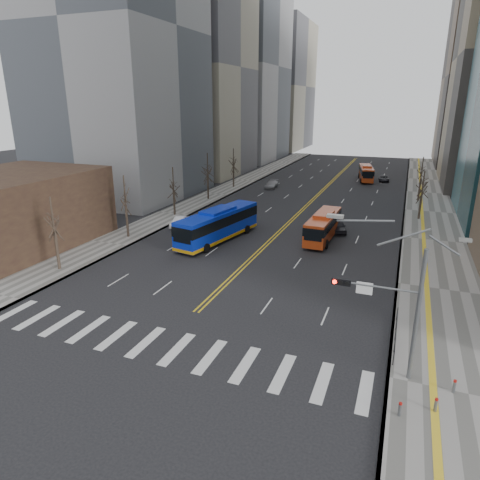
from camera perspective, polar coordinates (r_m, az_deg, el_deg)
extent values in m
plane|color=black|center=(29.42, -10.46, -13.66)|extent=(220.00, 220.00, 0.00)
cube|color=slate|center=(67.86, 23.92, 3.46)|extent=(7.00, 130.00, 0.15)
cube|color=slate|center=(74.21, -3.27, 6.12)|extent=(5.00, 130.00, 0.15)
cube|color=silver|center=(37.31, -27.95, -8.45)|extent=(0.70, 4.00, 0.01)
cube|color=silver|center=(35.66, -25.41, -9.28)|extent=(0.70, 4.00, 0.01)
cube|color=silver|center=(34.08, -22.61, -10.17)|extent=(0.70, 4.00, 0.01)
cube|color=silver|center=(32.60, -19.53, -11.11)|extent=(0.70, 4.00, 0.01)
cube|color=silver|center=(31.23, -16.15, -12.10)|extent=(0.70, 4.00, 0.01)
cube|color=silver|center=(29.99, -12.44, -13.13)|extent=(0.70, 4.00, 0.01)
cube|color=silver|center=(28.88, -8.40, -14.18)|extent=(0.70, 4.00, 0.01)
cube|color=silver|center=(27.93, -4.01, -15.24)|extent=(0.70, 4.00, 0.01)
cube|color=silver|center=(27.16, 0.69, -16.27)|extent=(0.70, 4.00, 0.01)
cube|color=silver|center=(26.57, 5.69, -17.23)|extent=(0.70, 4.00, 0.01)
cube|color=silver|center=(26.18, 10.93, -18.11)|extent=(0.70, 4.00, 0.01)
cube|color=silver|center=(26.00, 16.34, -18.85)|extent=(0.70, 4.00, 0.01)
cube|color=gold|center=(78.80, 10.75, 6.48)|extent=(0.15, 100.00, 0.01)
cube|color=gold|center=(78.73, 11.04, 6.45)|extent=(0.15, 100.00, 0.01)
cube|color=gray|center=(76.44, -16.43, 25.37)|extent=(22.00, 24.00, 52.00)
cube|color=gray|center=(98.10, -6.36, 21.80)|extent=(22.00, 22.00, 44.00)
cube|color=gray|center=(122.45, 0.33, 22.06)|extent=(20.00, 26.00, 48.00)
cube|color=gray|center=(152.24, 5.29, 19.68)|extent=(18.00, 30.00, 40.00)
cube|color=#301E18|center=(52.91, -28.32, 3.49)|extent=(14.00, 18.00, 8.00)
cylinder|color=slate|center=(25.68, 22.52, -9.58)|extent=(0.24, 0.24, 8.00)
cylinder|color=slate|center=(25.03, 17.78, -5.95)|extent=(4.50, 0.12, 0.12)
cube|color=black|center=(25.17, 13.35, -5.42)|extent=(1.10, 0.28, 0.38)
cylinder|color=#FF190C|center=(25.07, 12.50, -5.45)|extent=(0.24, 0.08, 0.24)
cylinder|color=black|center=(25.03, 13.29, -5.55)|extent=(0.24, 0.08, 0.24)
cylinder|color=black|center=(24.99, 14.09, -5.65)|extent=(0.24, 0.08, 0.24)
cube|color=white|center=(25.14, 16.25, -6.19)|extent=(0.90, 0.06, 0.70)
cube|color=#999993|center=(24.03, 12.58, 3.11)|extent=(0.90, 0.35, 0.18)
cube|color=black|center=(30.51, 20.13, -10.83)|extent=(0.04, 6.00, 0.04)
cylinder|color=black|center=(28.14, 19.79, -14.56)|extent=(0.06, 0.06, 1.00)
cylinder|color=black|center=(29.43, 19.92, -13.04)|extent=(0.06, 0.06, 1.00)
cylinder|color=black|center=(30.74, 20.03, -11.65)|extent=(0.06, 0.06, 1.00)
cylinder|color=black|center=(32.07, 20.14, -10.38)|extent=(0.06, 0.06, 1.00)
cylinder|color=black|center=(33.41, 20.23, -9.21)|extent=(0.06, 0.06, 1.00)
cylinder|color=slate|center=(24.52, 20.52, -20.45)|extent=(0.16, 0.16, 0.70)
cylinder|color=#B2140F|center=(24.29, 20.63, -19.74)|extent=(0.17, 0.17, 0.10)
cylinder|color=slate|center=(25.44, 24.63, -19.44)|extent=(0.16, 0.16, 0.70)
cylinder|color=#B2140F|center=(25.23, 24.75, -18.74)|extent=(0.17, 0.17, 0.10)
cylinder|color=slate|center=(27.20, 26.64, -17.11)|extent=(0.16, 0.16, 0.70)
cylinder|color=#B2140F|center=(27.00, 26.76, -16.45)|extent=(0.17, 0.17, 0.10)
cylinder|color=#2F251D|center=(43.69, -23.18, -1.40)|extent=(0.28, 0.28, 3.75)
cylinder|color=#2F251D|center=(51.64, -14.81, 2.40)|extent=(0.28, 0.28, 3.90)
cylinder|color=#2F251D|center=(60.60, -8.76, 4.91)|extent=(0.28, 0.28, 3.60)
cylinder|color=#2F251D|center=(70.07, -4.29, 7.00)|extent=(0.28, 0.28, 4.00)
cylinder|color=#2F251D|center=(79.99, -0.87, 8.34)|extent=(0.28, 0.28, 3.80)
cylinder|color=#2F251D|center=(62.55, 22.87, 4.05)|extent=(0.28, 0.28, 3.50)
cylinder|color=#2F251D|center=(74.28, 22.79, 6.18)|extent=(0.28, 0.28, 3.75)
cube|color=#0C29C2|center=(48.97, -2.93, 2.08)|extent=(5.12, 13.15, 3.08)
cube|color=black|center=(48.81, -2.94, 2.74)|extent=(5.18, 13.19, 1.10)
cube|color=#0C29C2|center=(48.54, -2.96, 3.94)|extent=(2.98, 4.84, 0.40)
cube|color=orange|center=(49.35, -2.91, 0.58)|extent=(5.18, 13.19, 0.35)
cylinder|color=black|center=(47.04, -7.14, -0.49)|extent=(0.49, 1.04, 1.00)
cylinder|color=black|center=(45.46, -4.52, -1.06)|extent=(0.49, 1.04, 1.00)
cylinder|color=black|center=(53.34, -1.53, 1.88)|extent=(0.49, 1.04, 1.00)
cylinder|color=black|center=(51.95, 0.93, 1.44)|extent=(0.49, 1.04, 1.00)
cube|color=#AF3712|center=(50.25, 11.03, 1.85)|extent=(2.53, 9.98, 2.54)
cube|color=black|center=(50.11, 11.06, 2.43)|extent=(2.59, 10.00, 0.92)
cube|color=#AF3712|center=(49.90, 11.12, 3.36)|extent=(1.90, 3.52, 0.40)
cylinder|color=black|center=(47.84, 8.81, -0.24)|extent=(0.33, 1.01, 1.00)
cylinder|color=black|center=(47.39, 11.45, -0.57)|extent=(0.33, 1.01, 1.00)
cylinder|color=black|center=(53.77, 10.51, 1.71)|extent=(0.33, 1.01, 1.00)
cylinder|color=black|center=(53.36, 12.87, 1.43)|extent=(0.33, 1.01, 1.00)
cube|color=#AF3712|center=(90.96, 16.46, 8.60)|extent=(3.86, 10.02, 2.50)
cube|color=black|center=(90.88, 16.49, 8.92)|extent=(3.92, 10.05, 0.91)
cube|color=#AF3712|center=(90.76, 16.54, 9.43)|extent=(2.34, 3.68, 0.40)
cylinder|color=black|center=(87.96, 15.82, 7.62)|extent=(0.47, 1.04, 1.00)
cylinder|color=black|center=(88.16, 17.27, 7.52)|extent=(0.47, 1.04, 1.00)
cylinder|color=black|center=(94.12, 15.58, 8.29)|extent=(0.47, 1.04, 1.00)
cylinder|color=black|center=(94.31, 16.94, 8.19)|extent=(0.47, 1.04, 1.00)
imported|color=white|center=(55.20, -7.98, 2.42)|extent=(1.71, 4.03, 1.29)
imported|color=black|center=(53.80, 12.94, 1.81)|extent=(2.85, 4.58, 1.45)
imported|color=gray|center=(80.06, 4.25, 7.41)|extent=(2.21, 4.75, 1.34)
imported|color=black|center=(91.28, 18.64, 7.77)|extent=(2.30, 4.27, 1.14)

